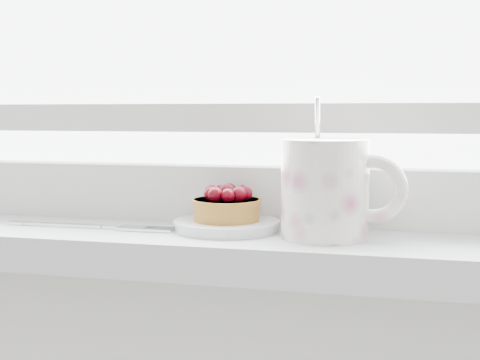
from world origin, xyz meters
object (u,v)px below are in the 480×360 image
(saucer, at_px, (227,225))
(floral_mug, at_px, (328,187))
(raspberry_tart, at_px, (227,205))
(fork, at_px, (89,226))

(saucer, bearing_deg, floral_mug, -8.23)
(raspberry_tart, relative_size, floral_mug, 0.52)
(floral_mug, xyz_separation_m, fork, (-0.28, -0.01, -0.05))
(raspberry_tart, relative_size, fork, 0.37)
(raspberry_tart, bearing_deg, fork, -172.17)
(raspberry_tart, bearing_deg, floral_mug, -8.31)
(saucer, relative_size, raspberry_tart, 1.55)
(saucer, distance_m, fork, 0.17)
(saucer, bearing_deg, raspberry_tart, 86.88)
(raspberry_tart, distance_m, floral_mug, 0.12)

